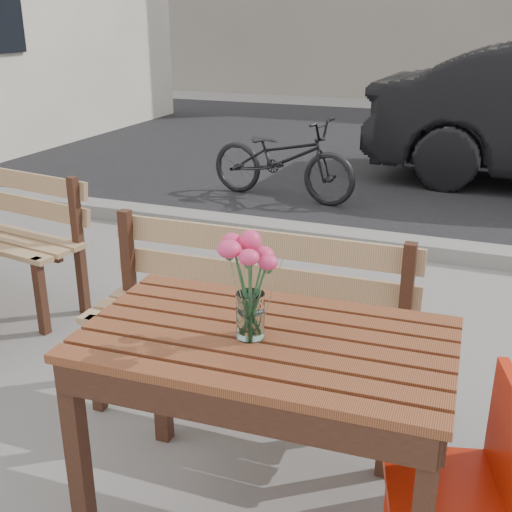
{
  "coord_description": "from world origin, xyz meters",
  "views": [
    {
      "loc": [
        0.86,
        -1.8,
        1.76
      ],
      "look_at": [
        0.16,
        -0.01,
        1.03
      ],
      "focal_mm": 45.0,
      "sensor_mm": 36.0,
      "label": 1
    }
  ],
  "objects_px": {
    "main_vase": "(250,272)",
    "bicycle": "(282,158)",
    "red_chair": "(471,475)",
    "main_table": "(266,368)"
  },
  "relations": [
    {
      "from": "main_table",
      "to": "main_vase",
      "type": "xyz_separation_m",
      "value": [
        -0.04,
        -0.03,
        0.35
      ]
    },
    {
      "from": "main_table",
      "to": "main_vase",
      "type": "height_order",
      "value": "main_vase"
    },
    {
      "from": "main_vase",
      "to": "bicycle",
      "type": "relative_size",
      "value": 0.23
    },
    {
      "from": "main_table",
      "to": "bicycle",
      "type": "xyz_separation_m",
      "value": [
        -1.38,
        4.18,
        -0.22
      ]
    },
    {
      "from": "red_chair",
      "to": "main_table",
      "type": "bearing_deg",
      "value": -108.79
    },
    {
      "from": "red_chair",
      "to": "bicycle",
      "type": "bearing_deg",
      "value": -168.76
    },
    {
      "from": "main_table",
      "to": "red_chair",
      "type": "height_order",
      "value": "main_table"
    },
    {
      "from": "main_vase",
      "to": "main_table",
      "type": "bearing_deg",
      "value": 34.28
    },
    {
      "from": "main_table",
      "to": "main_vase",
      "type": "bearing_deg",
      "value": -148.09
    },
    {
      "from": "main_table",
      "to": "bicycle",
      "type": "relative_size",
      "value": 0.81
    }
  ]
}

